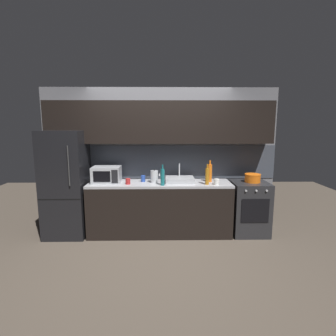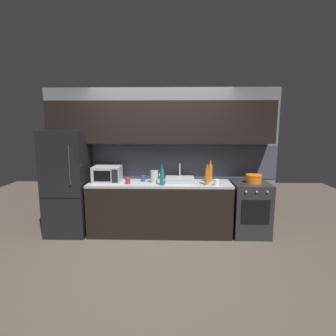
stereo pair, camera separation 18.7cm
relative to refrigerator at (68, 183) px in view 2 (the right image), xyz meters
name	(u,v)px [view 2 (the right image)]	position (x,y,z in m)	size (l,w,h in m)	color
ground_plane	(156,259)	(1.57, -0.90, -0.89)	(10.00, 10.00, 0.00)	#4C4238
back_wall	(161,143)	(1.57, 0.30, 0.66)	(4.13, 0.44, 2.50)	slate
counter_run	(160,208)	(1.57, 0.00, -0.44)	(2.39, 0.60, 0.90)	black
refrigerator	(68,183)	(0.00, 0.00, 0.00)	(0.68, 0.69, 1.77)	black
oven_range	(250,209)	(3.11, 0.00, -0.44)	(0.60, 0.62, 0.90)	#232326
microwave	(107,174)	(0.68, 0.02, 0.15)	(0.46, 0.35, 0.27)	#A8AAAF
sink_basin	(180,180)	(1.91, 0.03, 0.06)	(0.48, 0.38, 0.30)	#ADAFB5
kettle	(154,176)	(1.48, 0.00, 0.12)	(0.17, 0.13, 0.23)	#B7BABF
wine_bottle_orange	(210,173)	(2.42, 0.04, 0.17)	(0.07, 0.07, 0.37)	orange
wine_bottle_amber	(207,176)	(2.34, -0.17, 0.15)	(0.06, 0.06, 0.34)	#B27019
wine_bottle_teal	(162,177)	(1.62, -0.21, 0.15)	(0.06, 0.06, 0.34)	#19666B
mug_white	(216,182)	(2.50, -0.18, 0.06)	(0.09, 0.09, 0.09)	silver
mug_red	(128,181)	(1.05, -0.12, 0.06)	(0.08, 0.08, 0.09)	#A82323
mug_blue	(143,178)	(1.29, 0.07, 0.07)	(0.07, 0.07, 0.11)	#234299
cooking_pot	(254,179)	(3.14, 0.00, 0.09)	(0.26, 0.26, 0.14)	orange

